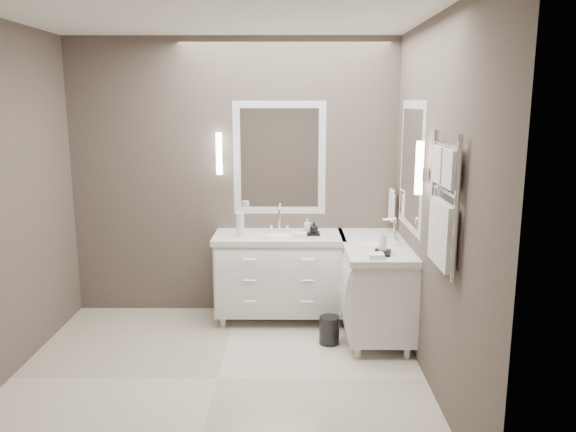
{
  "coord_description": "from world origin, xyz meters",
  "views": [
    {
      "loc": [
        0.56,
        -3.97,
        2.08
      ],
      "look_at": [
        0.54,
        0.7,
        1.13
      ],
      "focal_mm": 35.0,
      "sensor_mm": 36.0,
      "label": 1
    }
  ],
  "objects_px": {
    "vanity_right": "(375,282)",
    "waste_bin": "(329,330)",
    "vanity_back": "(279,271)",
    "towel_ladder": "(443,211)"
  },
  "relations": [
    {
      "from": "vanity_back",
      "to": "vanity_right",
      "type": "xyz_separation_m",
      "value": [
        0.88,
        -0.33,
        0.0
      ]
    },
    {
      "from": "vanity_right",
      "to": "towel_ladder",
      "type": "distance_m",
      "value": 1.6
    },
    {
      "from": "towel_ladder",
      "to": "waste_bin",
      "type": "bearing_deg",
      "value": 121.78
    },
    {
      "from": "towel_ladder",
      "to": "waste_bin",
      "type": "xyz_separation_m",
      "value": [
        -0.65,
        1.05,
        -1.27
      ]
    },
    {
      "from": "waste_bin",
      "to": "vanity_right",
      "type": "bearing_deg",
      "value": 30.46
    },
    {
      "from": "waste_bin",
      "to": "vanity_back",
      "type": "bearing_deg",
      "value": 128.05
    },
    {
      "from": "vanity_back",
      "to": "towel_ladder",
      "type": "distance_m",
      "value": 2.16
    },
    {
      "from": "vanity_right",
      "to": "waste_bin",
      "type": "height_order",
      "value": "vanity_right"
    },
    {
      "from": "vanity_back",
      "to": "vanity_right",
      "type": "distance_m",
      "value": 0.93
    },
    {
      "from": "vanity_right",
      "to": "waste_bin",
      "type": "xyz_separation_m",
      "value": [
        -0.43,
        -0.25,
        -0.36
      ]
    }
  ]
}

